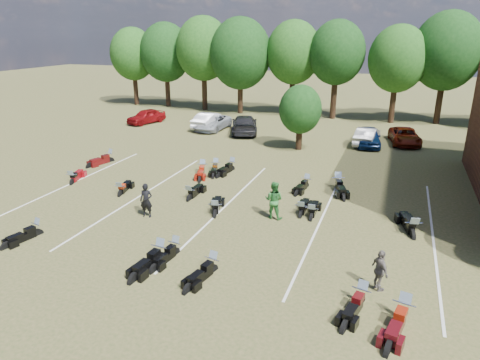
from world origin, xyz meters
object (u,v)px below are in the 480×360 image
at_px(car_4, 369,137).
at_px(motorcycle_7, 72,184).
at_px(person_black, 146,201).
at_px(car_0, 146,116).
at_px(person_green, 274,200).
at_px(motorcycle_14, 110,162).
at_px(person_grey, 380,271).
at_px(motorcycle_0, 37,235).
at_px(motorcycle_3, 160,260).

distance_m(car_4, motorcycle_7, 22.16).
bearing_deg(person_black, car_0, 109.08).
height_order(car_4, person_green, person_green).
relative_size(car_4, motorcycle_14, 1.90).
xyz_separation_m(person_black, motorcycle_14, (-7.48, 7.14, -0.85)).
bearing_deg(person_green, person_grey, 141.47).
height_order(car_4, person_black, person_black).
distance_m(car_0, person_grey, 32.02).
xyz_separation_m(person_grey, motorcycle_14, (-18.55, 9.74, -0.77)).
xyz_separation_m(motorcycle_0, motorcycle_3, (6.30, -0.03, 0.00)).
bearing_deg(motorcycle_7, person_grey, 145.69).
xyz_separation_m(motorcycle_7, motorcycle_14, (-0.67, 4.57, 0.00)).
relative_size(motorcycle_0, motorcycle_3, 0.87).
xyz_separation_m(person_black, motorcycle_7, (-6.81, 2.57, -0.85)).
bearing_deg(motorcycle_14, motorcycle_3, -29.41).
distance_m(car_4, person_grey, 20.75).
xyz_separation_m(person_green, motorcycle_0, (-9.41, -5.51, -0.94)).
height_order(person_black, motorcycle_14, person_black).
bearing_deg(car_4, motorcycle_0, -128.29).
bearing_deg(motorcycle_0, motorcycle_3, 11.19).
xyz_separation_m(car_0, motorcycle_0, (8.67, -22.89, -0.70)).
bearing_deg(person_green, motorcycle_14, -17.84).
bearing_deg(car_0, car_4, 13.96).
xyz_separation_m(car_4, motorcycle_3, (-6.27, -21.56, -0.73)).
relative_size(car_0, motorcycle_7, 1.94).
relative_size(car_4, motorcycle_7, 2.04).
height_order(person_grey, motorcycle_14, person_grey).
xyz_separation_m(car_4, motorcycle_7, (-15.85, -15.47, -0.73)).
bearing_deg(motorcycle_7, motorcycle_3, 129.39).
distance_m(person_green, motorcycle_3, 6.42).
bearing_deg(car_0, person_grey, -25.79).
distance_m(person_black, motorcycle_0, 5.04).
bearing_deg(motorcycle_3, motorcycle_14, 138.07).
height_order(person_green, motorcycle_7, person_green).
bearing_deg(car_4, person_green, -109.17).
bearing_deg(motorcycle_14, person_black, -26.96).
height_order(motorcycle_7, motorcycle_14, motorcycle_14).
bearing_deg(car_4, person_black, -124.62).
bearing_deg(car_0, motorcycle_0, -51.65).
xyz_separation_m(motorcycle_0, motorcycle_7, (-3.28, 6.06, 0.00)).
bearing_deg(person_green, car_0, -40.74).
bearing_deg(person_grey, motorcycle_14, 27.70).
distance_m(car_4, person_green, 16.34).
bearing_deg(motorcycle_7, car_0, -90.41).
distance_m(person_grey, motorcycle_0, 14.65).
bearing_deg(motorcycle_3, car_4, 77.97).
height_order(car_4, motorcycle_0, car_4).
height_order(person_green, motorcycle_3, person_green).
bearing_deg(motorcycle_3, person_black, 132.40).
height_order(person_black, person_green, person_green).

